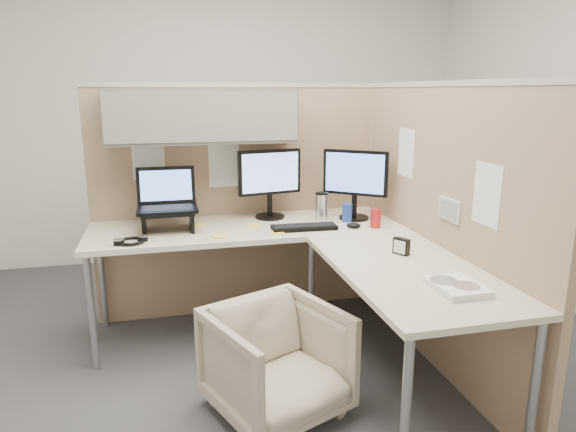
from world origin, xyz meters
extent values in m
plane|color=#3A3A3F|center=(0.00, 0.00, 0.00)|extent=(4.50, 4.50, 0.00)
cube|color=tan|center=(-0.10, 0.90, 0.80)|extent=(2.00, 0.05, 1.60)
cube|color=#A8A399|center=(-0.10, 0.90, 1.61)|extent=(2.00, 0.06, 0.03)
cube|color=slate|center=(-0.35, 0.75, 1.42)|extent=(1.20, 0.34, 0.34)
cube|color=gray|center=(-0.35, 0.57, 1.42)|extent=(1.18, 0.01, 0.30)
plane|color=white|center=(-0.70, 0.87, 1.15)|extent=(0.26, 0.00, 0.26)
plane|color=white|center=(-0.20, 0.87, 1.08)|extent=(0.26, 0.00, 0.26)
cube|color=tan|center=(0.90, -0.10, 0.80)|extent=(0.05, 2.00, 1.60)
cube|color=#A8A399|center=(0.90, -0.10, 1.61)|extent=(0.06, 2.00, 0.03)
cube|color=#A8A399|center=(0.90, 0.90, 0.80)|extent=(0.06, 0.06, 1.60)
cube|color=silver|center=(0.87, -0.25, 0.96)|extent=(0.02, 0.20, 0.12)
cube|color=gray|center=(0.86, -0.25, 0.96)|extent=(0.00, 0.16, 0.09)
plane|color=white|center=(0.87, 0.30, 1.20)|extent=(0.00, 0.26, 0.26)
plane|color=white|center=(0.87, -0.55, 1.10)|extent=(0.00, 0.26, 0.26)
cube|color=beige|center=(-0.10, 0.54, 0.71)|extent=(2.00, 0.68, 0.03)
cube|color=beige|center=(0.54, -0.45, 0.71)|extent=(0.68, 1.30, 0.03)
cube|color=white|center=(-0.10, 0.20, 0.71)|extent=(2.00, 0.02, 0.03)
cylinder|color=gray|center=(-1.05, 0.25, 0.35)|extent=(0.04, 0.04, 0.70)
cylinder|color=gray|center=(-1.05, 0.83, 0.35)|extent=(0.04, 0.04, 0.70)
cylinder|color=gray|center=(0.25, -1.05, 0.35)|extent=(0.04, 0.04, 0.70)
cylinder|color=gray|center=(0.83, -1.05, 0.35)|extent=(0.04, 0.04, 0.70)
cylinder|color=gray|center=(0.25, 0.25, 0.35)|extent=(0.04, 0.04, 0.70)
imported|color=beige|center=(-0.12, -0.40, 0.30)|extent=(0.75, 0.73, 0.61)
cylinder|color=black|center=(0.08, 0.71, 0.74)|extent=(0.20, 0.20, 0.02)
cylinder|color=black|center=(0.08, 0.71, 0.82)|extent=(0.04, 0.04, 0.15)
cube|color=black|center=(0.08, 0.71, 1.05)|extent=(0.44, 0.11, 0.30)
cube|color=#93B2FE|center=(0.09, 0.69, 1.05)|extent=(0.39, 0.08, 0.26)
cylinder|color=black|center=(0.63, 0.54, 0.74)|extent=(0.20, 0.20, 0.02)
cylinder|color=black|center=(0.63, 0.54, 0.82)|extent=(0.04, 0.04, 0.15)
cube|color=black|center=(0.63, 0.54, 1.05)|extent=(0.37, 0.30, 0.30)
cube|color=#5B8BF9|center=(0.62, 0.53, 1.05)|extent=(0.32, 0.25, 0.26)
cube|color=black|center=(-0.60, 0.53, 0.85)|extent=(0.32, 0.26, 0.02)
cube|color=black|center=(-0.74, 0.53, 0.79)|extent=(0.02, 0.23, 0.13)
cube|color=black|center=(-0.45, 0.53, 0.79)|extent=(0.02, 0.23, 0.13)
cube|color=black|center=(-0.60, 0.53, 0.87)|extent=(0.36, 0.26, 0.02)
cube|color=black|center=(-0.60, 0.68, 0.99)|extent=(0.36, 0.06, 0.23)
cube|color=#598CF2|center=(-0.60, 0.68, 0.99)|extent=(0.32, 0.04, 0.19)
cube|color=black|center=(0.23, 0.36, 0.74)|extent=(0.41, 0.15, 0.02)
ellipsoid|color=black|center=(0.55, 0.32, 0.75)|extent=(0.11, 0.09, 0.03)
cylinder|color=silver|center=(0.41, 0.57, 0.82)|extent=(0.08, 0.08, 0.17)
cylinder|color=black|center=(0.41, 0.57, 0.91)|extent=(0.09, 0.09, 0.01)
cylinder|color=#B21E1E|center=(0.69, 0.30, 0.79)|extent=(0.07, 0.07, 0.12)
cylinder|color=#1E3FA5|center=(0.56, 0.48, 0.79)|extent=(0.07, 0.07, 0.12)
cube|color=yellow|center=(0.05, 0.31, 0.73)|extent=(0.10, 0.10, 0.01)
cube|color=yellow|center=(-0.06, 0.52, 0.73)|extent=(0.09, 0.09, 0.01)
cube|color=yellow|center=(-0.41, 0.63, 0.73)|extent=(0.10, 0.10, 0.01)
cube|color=yellow|center=(-0.31, 0.31, 0.73)|extent=(0.08, 0.08, 0.01)
torus|color=black|center=(-0.81, 0.31, 0.74)|extent=(0.20, 0.20, 0.02)
cylinder|color=black|center=(-0.88, 0.29, 0.75)|extent=(0.06, 0.06, 0.03)
cylinder|color=black|center=(-0.75, 0.33, 0.75)|extent=(0.06, 0.06, 0.03)
cube|color=white|center=(0.61, -0.77, 0.74)|extent=(0.20, 0.25, 0.03)
cylinder|color=silver|center=(0.63, -0.80, 0.76)|extent=(0.12, 0.12, 0.00)
cylinder|color=silver|center=(0.57, -0.72, 0.76)|extent=(0.12, 0.12, 0.00)
cube|color=black|center=(0.60, -0.25, 0.77)|extent=(0.08, 0.09, 0.09)
cube|color=white|center=(0.58, -0.26, 0.77)|extent=(0.04, 0.06, 0.07)
camera|label=1|loc=(-0.61, -2.64, 1.58)|focal=32.00mm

